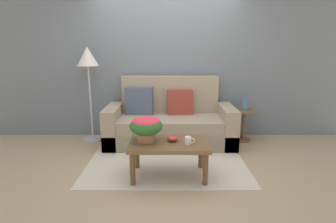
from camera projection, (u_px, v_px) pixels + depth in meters
The scene contains 11 objects.
ground_plane at pixel (165, 164), 3.84m from camera, with size 14.00×14.00×0.00m, color tan.
wall_back at pixel (165, 57), 4.80m from camera, with size 6.40×0.12×2.84m, color slate.
area_rug at pixel (165, 158), 4.01m from camera, with size 2.20×1.84×0.01m, color beige.
couch at pixel (168, 124), 4.60m from camera, with size 2.11×0.87×1.11m.
coffee_table at pixel (168, 147), 3.38m from camera, with size 0.98×0.59×0.46m.
side_table at pixel (242, 119), 4.70m from camera, with size 0.41×0.41×0.55m.
floor_lamp at pixel (87, 64), 4.50m from camera, with size 0.36×0.36×1.60m.
potted_plant at pixel (145, 126), 3.35m from camera, with size 0.41×0.41×0.31m.
coffee_mug at pixel (187, 141), 3.28m from camera, with size 0.12×0.08×0.10m.
snack_bowl at pixel (171, 138), 3.40m from camera, with size 0.14×0.14×0.07m.
table_vase at pixel (244, 105), 4.65m from camera, with size 0.12×0.12×0.22m.
Camera 1 is at (0.02, -3.56, 1.62)m, focal length 29.19 mm.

